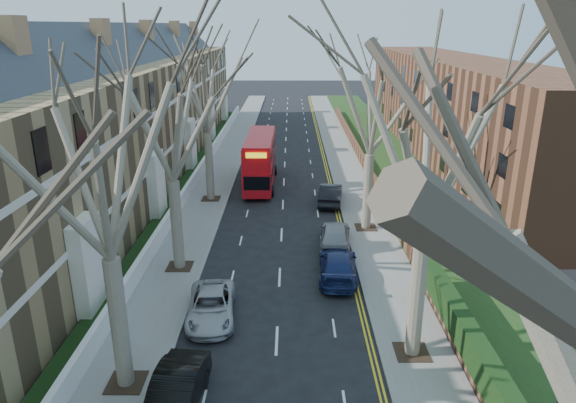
{
  "coord_description": "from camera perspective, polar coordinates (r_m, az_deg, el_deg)",
  "views": [
    {
      "loc": [
        0.61,
        -10.3,
        13.14
      ],
      "look_at": [
        0.44,
        18.33,
        3.25
      ],
      "focal_mm": 32.0,
      "sensor_mm": 36.0,
      "label": 1
    }
  ],
  "objects": [
    {
      "name": "pavement_left",
      "position": [
        51.43,
        -7.08,
        4.19
      ],
      "size": [
        3.0,
        102.0,
        0.12
      ],
      "primitive_type": "cube",
      "color": "slate",
      "rests_on": "ground"
    },
    {
      "name": "pavement_right",
      "position": [
        51.29,
        6.37,
        4.17
      ],
      "size": [
        3.0,
        102.0,
        0.12
      ],
      "primitive_type": "cube",
      "color": "slate",
      "rests_on": "ground"
    },
    {
      "name": "terrace_left",
      "position": [
        44.35,
        -18.62,
        8.2
      ],
      "size": [
        9.7,
        78.0,
        13.6
      ],
      "color": "olive",
      "rests_on": "ground"
    },
    {
      "name": "flats_right",
      "position": [
        56.49,
        17.96,
        9.86
      ],
      "size": [
        13.97,
        54.0,
        10.0
      ],
      "color": "brown",
      "rests_on": "ground"
    },
    {
      "name": "front_wall_left",
      "position": [
        43.94,
        -10.53,
        2.18
      ],
      "size": [
        0.3,
        78.0,
        1.0
      ],
      "color": "white",
      "rests_on": "ground"
    },
    {
      "name": "grass_verge_right",
      "position": [
        51.93,
        11.33,
        4.2
      ],
      "size": [
        6.0,
        102.0,
        0.06
      ],
      "color": "#1F3914",
      "rests_on": "ground"
    },
    {
      "name": "tree_left_mid",
      "position": [
        17.84,
        -20.51,
        6.26
      ],
      "size": [
        10.5,
        10.5,
        14.71
      ],
      "color": "#6F624F",
      "rests_on": "ground"
    },
    {
      "name": "tree_left_far",
      "position": [
        27.32,
        -13.24,
        10.36
      ],
      "size": [
        10.15,
        10.15,
        14.22
      ],
      "color": "#6F624F",
      "rests_on": "ground"
    },
    {
      "name": "tree_left_dist",
      "position": [
        38.98,
        -9.25,
        13.55
      ],
      "size": [
        10.5,
        10.5,
        14.71
      ],
      "color": "#6F624F",
      "rests_on": "ground"
    },
    {
      "name": "tree_right_mid",
      "position": [
        19.33,
        15.74,
        7.67
      ],
      "size": [
        10.5,
        10.5,
        14.71
      ],
      "color": "#6F624F",
      "rests_on": "ground"
    },
    {
      "name": "tree_right_far",
      "position": [
        32.93,
        9.43,
        12.02
      ],
      "size": [
        10.15,
        10.15,
        14.22
      ],
      "color": "#6F624F",
      "rests_on": "ground"
    },
    {
      "name": "double_decker_bus",
      "position": [
        44.02,
        -3.1,
        4.44
      ],
      "size": [
        2.61,
        9.93,
        4.19
      ],
      "rotation": [
        0.0,
        0.0,
        3.13
      ],
      "color": "red",
      "rests_on": "ground"
    },
    {
      "name": "car_left_mid",
      "position": [
        19.77,
        -12.44,
        -20.25
      ],
      "size": [
        1.94,
        4.72,
        1.52
      ],
      "primitive_type": "imported",
      "rotation": [
        0.0,
        0.0,
        -0.07
      ],
      "color": "black",
      "rests_on": "ground"
    },
    {
      "name": "car_left_far",
      "position": [
        24.8,
        -8.53,
        -11.42
      ],
      "size": [
        2.53,
        4.82,
        1.3
      ],
      "primitive_type": "imported",
      "rotation": [
        0.0,
        0.0,
        0.08
      ],
      "color": "#A8A7AD",
      "rests_on": "ground"
    },
    {
      "name": "car_right_near",
      "position": [
        28.27,
        5.57,
        -7.08
      ],
      "size": [
        2.39,
        5.15,
        1.45
      ],
      "primitive_type": "imported",
      "rotation": [
        0.0,
        0.0,
        3.07
      ],
      "color": "navy",
      "rests_on": "ground"
    },
    {
      "name": "car_right_mid",
      "position": [
        32.02,
        5.26,
        -3.71
      ],
      "size": [
        2.32,
        4.81,
        1.58
      ],
      "primitive_type": "imported",
      "rotation": [
        0.0,
        0.0,
        3.04
      ],
      "color": "gray",
      "rests_on": "ground"
    },
    {
      "name": "car_right_far",
      "position": [
        39.75,
        4.77,
        0.88
      ],
      "size": [
        2.24,
        4.91,
        1.56
      ],
      "primitive_type": "imported",
      "rotation": [
        0.0,
        0.0,
        3.01
      ],
      "color": "black",
      "rests_on": "ground"
    }
  ]
}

